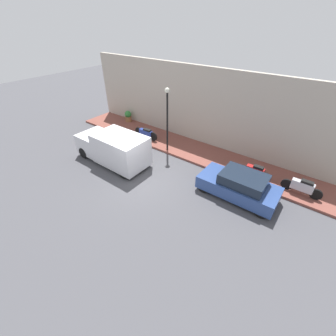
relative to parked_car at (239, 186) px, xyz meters
name	(u,v)px	position (x,y,z in m)	size (l,w,h in m)	color
ground_plane	(141,178)	(-1.92, 5.05, -0.67)	(60.00, 60.00, 0.00)	#47474C
sidewalk	(184,147)	(2.55, 5.05, -0.60)	(2.68, 18.92, 0.14)	brown
building_facade	(197,106)	(4.04, 5.05, 1.96)	(0.30, 18.92, 5.26)	#B2A899
parked_car	(239,186)	(0.00, 0.00, 0.00)	(1.80, 3.97, 1.40)	#2D4784
delivery_van	(113,147)	(-1.58, 7.65, 0.35)	(2.02, 4.91, 2.01)	silver
motorcycle_red	(255,171)	(1.87, -0.19, -0.09)	(0.30, 1.82, 0.83)	#B21E1E
scooter_silver	(302,187)	(1.94, -2.58, -0.07)	(0.30, 1.96, 0.87)	#B7B7BF
motorcycle_blue	(146,133)	(1.92, 8.03, -0.10)	(0.30, 2.10, 0.76)	navy
streetlamp	(167,112)	(1.49, 5.71, 2.12)	(0.31, 0.31, 4.17)	black
potted_plant	(128,116)	(3.43, 11.41, -0.07)	(0.56, 0.56, 0.92)	brown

